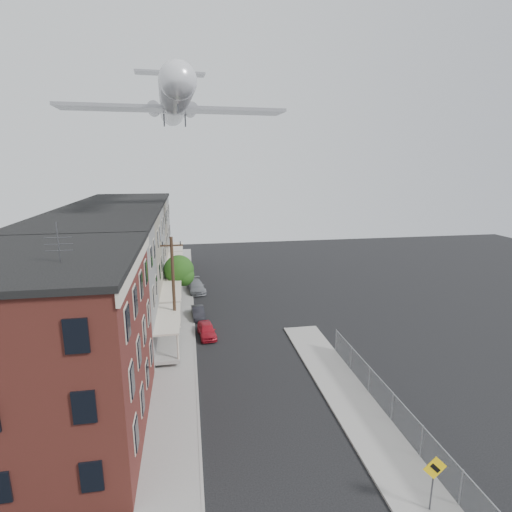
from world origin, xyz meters
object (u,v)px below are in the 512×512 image
(car_near, at_px, (207,330))
(utility_pole, at_px, (174,289))
(street_tree, at_px, (180,271))
(car_mid, at_px, (198,312))
(car_far, at_px, (196,286))
(airplane, at_px, (174,102))
(warning_sign, at_px, (434,475))

(car_near, bearing_deg, utility_pole, -172.74)
(street_tree, relative_size, car_mid, 1.60)
(utility_pole, height_order, car_mid, utility_pole)
(utility_pole, relative_size, car_far, 1.99)
(utility_pole, xyz_separation_m, street_tree, (0.33, 9.92, -1.22))
(utility_pole, relative_size, airplane, 0.37)
(car_far, relative_size, airplane, 0.18)
(street_tree, distance_m, car_mid, 5.86)
(utility_pole, height_order, car_far, utility_pole)
(car_mid, distance_m, airplane, 21.22)
(car_near, distance_m, car_mid, 4.54)
(warning_sign, xyz_separation_m, car_mid, (-9.20, 24.15, -1.35))
(street_tree, distance_m, car_near, 10.00)
(utility_pole, relative_size, car_mid, 2.76)
(utility_pole, bearing_deg, car_near, 13.40)
(street_tree, distance_m, car_far, 4.74)
(warning_sign, bearing_deg, utility_pole, 120.48)
(warning_sign, relative_size, car_near, 0.81)
(car_far, bearing_deg, airplane, -137.91)
(warning_sign, distance_m, street_tree, 30.96)
(street_tree, xyz_separation_m, airplane, (0.12, 1.62, 17.25))
(utility_pole, distance_m, car_near, 4.89)
(airplane, bearing_deg, street_tree, -94.15)
(warning_sign, relative_size, airplane, 0.11)
(warning_sign, relative_size, car_mid, 0.86)
(car_mid, xyz_separation_m, airplane, (-1.56, 6.42, 20.16))
(utility_pole, bearing_deg, airplane, 87.79)
(utility_pole, relative_size, car_near, 2.60)
(utility_pole, distance_m, airplane, 19.76)
(warning_sign, height_order, car_far, warning_sign)
(warning_sign, xyz_separation_m, car_near, (-8.58, 19.65, -1.29))
(car_mid, bearing_deg, street_tree, 105.23)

